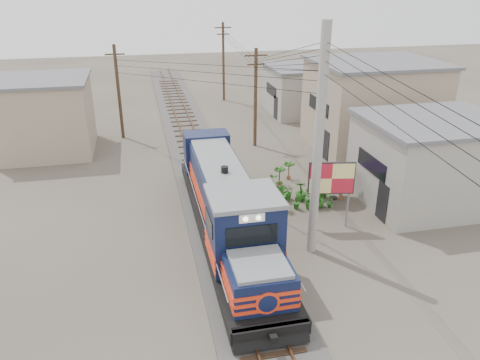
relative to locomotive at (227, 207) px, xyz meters
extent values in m
plane|color=#473F35|center=(0.00, -1.38, -1.66)|extent=(120.00, 120.00, 0.00)
cube|color=#595651|center=(0.00, 8.62, -1.58)|extent=(3.60, 70.00, 0.16)
cube|color=#51331E|center=(-0.54, 8.62, -1.40)|extent=(0.08, 70.00, 0.12)
cube|color=#51331E|center=(0.54, 8.62, -1.40)|extent=(0.08, 70.00, 0.12)
cube|color=black|center=(0.00, 0.05, -0.91)|extent=(2.75, 15.18, 0.52)
cube|color=black|center=(0.00, -4.69, -1.20)|extent=(2.09, 3.04, 0.62)
cube|color=black|center=(0.00, 4.79, -1.20)|extent=(2.09, 3.04, 0.62)
cube|color=#0F1738|center=(0.00, -5.83, -0.11)|extent=(2.26, 2.28, 1.42)
cube|color=#0F1738|center=(0.00, -3.46, 0.65)|extent=(2.70, 2.47, 2.94)
cube|color=slate|center=(0.00, -3.46, 2.17)|extent=(2.75, 2.59, 0.17)
cube|color=black|center=(0.00, -4.70, 1.17)|extent=(1.93, 0.06, 0.76)
cube|color=white|center=(0.00, -4.71, 1.89)|extent=(0.95, 0.06, 0.33)
cube|color=#0F1738|center=(0.00, 2.42, 0.27)|extent=(2.15, 9.30, 2.18)
cube|color=slate|center=(0.00, 2.42, 1.41)|extent=(1.93, 9.30, 0.17)
cube|color=red|center=(0.00, 0.05, -0.39)|extent=(2.79, 15.18, 0.13)
cube|color=red|center=(0.00, 0.05, -0.11)|extent=(2.79, 15.18, 0.13)
cube|color=red|center=(0.00, 0.05, 0.18)|extent=(2.79, 15.18, 0.13)
cylinder|color=#9E9B93|center=(3.50, -1.88, 3.34)|extent=(0.40, 0.40, 10.00)
cylinder|color=#4C3826|center=(4.50, 12.62, 1.84)|extent=(0.24, 0.24, 7.00)
cube|color=#4C3826|center=(4.50, 12.62, 4.84)|extent=(1.60, 0.10, 0.10)
cube|color=#4C3826|center=(4.50, 12.62, 4.24)|extent=(1.20, 0.10, 0.10)
cylinder|color=#4C3826|center=(4.80, 26.62, 2.09)|extent=(0.24, 0.24, 7.50)
cube|color=#4C3826|center=(4.80, 26.62, 5.34)|extent=(1.60, 0.10, 0.10)
cube|color=#4C3826|center=(4.80, 26.62, 4.74)|extent=(1.20, 0.10, 0.10)
cylinder|color=#4C3826|center=(-5.00, 16.62, 1.84)|extent=(0.24, 0.24, 7.00)
cube|color=#4C3826|center=(-5.00, 16.62, 4.84)|extent=(1.60, 0.10, 0.10)
cube|color=#4C3826|center=(-5.00, 16.62, 4.24)|extent=(1.20, 0.10, 0.10)
cube|color=gray|center=(11.50, 1.62, 0.59)|extent=(7.00, 6.00, 4.50)
cube|color=slate|center=(11.50, 1.62, 2.94)|extent=(7.35, 6.30, 0.20)
cube|color=black|center=(7.98, 1.62, 0.82)|extent=(0.05, 3.00, 0.90)
cube|color=gray|center=(12.50, 10.62, 1.34)|extent=(8.00, 7.00, 6.00)
cube|color=slate|center=(12.50, 10.62, 4.44)|extent=(8.40, 7.35, 0.20)
cube|color=black|center=(8.48, 10.62, 1.64)|extent=(0.05, 3.50, 0.90)
cube|color=gray|center=(11.00, 20.62, 0.34)|extent=(6.00, 6.00, 4.00)
cube|color=slate|center=(11.00, 20.62, 2.44)|extent=(6.30, 6.30, 0.20)
cube|color=black|center=(7.98, 20.62, 0.54)|extent=(0.05, 3.00, 0.90)
cube|color=gray|center=(-10.00, 14.62, 0.84)|extent=(6.00, 6.00, 5.00)
cube|color=slate|center=(-10.00, 14.62, 3.44)|extent=(6.30, 6.30, 0.20)
cylinder|color=#99999E|center=(4.18, 0.19, -0.40)|extent=(0.10, 0.10, 2.53)
cylinder|color=#99999E|center=(5.97, -0.15, -0.40)|extent=(0.10, 0.10, 2.53)
cube|color=black|center=(5.08, 0.02, 0.97)|extent=(2.21, 0.54, 1.62)
cube|color=red|center=(5.08, -0.01, 0.97)|extent=(2.10, 0.48, 1.52)
cylinder|color=black|center=(6.62, 2.94, -1.61)|extent=(0.41, 0.41, 0.10)
cylinder|color=#99999E|center=(6.62, 2.94, -0.63)|extent=(0.05, 0.05, 2.05)
cone|color=#672878|center=(6.62, 2.94, 0.34)|extent=(2.38, 2.38, 0.51)
imported|color=black|center=(5.86, 3.15, -0.86)|extent=(0.70, 0.65, 1.61)
imported|color=#27641C|center=(3.45, 2.11, -1.10)|extent=(0.59, 0.69, 1.11)
imported|color=#27641C|center=(4.20, 2.17, -1.27)|extent=(0.53, 0.55, 0.77)
imported|color=#27641C|center=(4.85, 2.03, -1.17)|extent=(1.17, 1.16, 0.99)
imported|color=#27641C|center=(5.47, 2.15, -1.14)|extent=(0.82, 0.82, 1.03)
imported|color=#27641C|center=(5.99, 1.99, -1.15)|extent=(0.56, 0.64, 1.01)
imported|color=#27641C|center=(3.54, 3.15, -1.32)|extent=(0.42, 0.46, 0.67)
imported|color=#27641C|center=(4.05, 3.38, -1.21)|extent=(0.81, 0.90, 0.90)
imported|color=#27641C|center=(4.76, 3.16, -1.11)|extent=(0.76, 0.76, 1.10)
imported|color=#27641C|center=(5.51, 3.18, -1.19)|extent=(0.58, 0.59, 0.93)
imported|color=#27641C|center=(6.09, 3.32, -1.09)|extent=(0.74, 0.79, 1.13)
imported|color=#27641C|center=(3.51, 4.24, -1.14)|extent=(1.23, 1.21, 1.03)
imported|color=#27641C|center=(4.03, 4.42, -1.33)|extent=(0.50, 0.50, 0.67)
camera|label=1|loc=(-3.58, -19.01, 9.79)|focal=35.00mm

